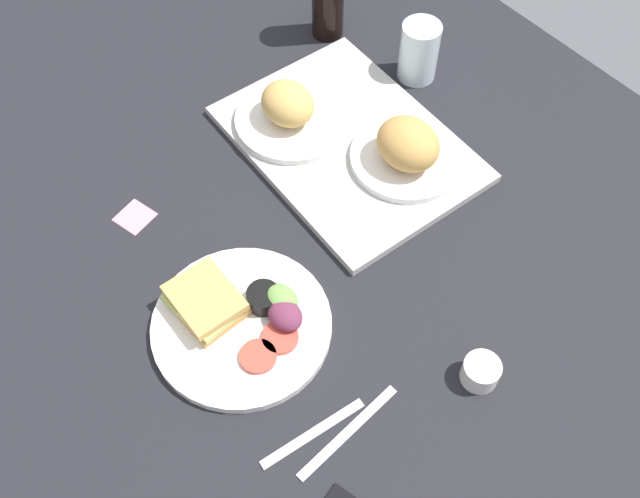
# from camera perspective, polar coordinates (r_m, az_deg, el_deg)

# --- Properties ---
(ground_plane) EXTENTS (1.90, 1.50, 0.03)m
(ground_plane) POSITION_cam_1_polar(r_m,az_deg,el_deg) (1.21, -1.70, -1.58)
(ground_plane) COLOR black
(serving_tray) EXTENTS (0.46, 0.35, 0.02)m
(serving_tray) POSITION_cam_1_polar(r_m,az_deg,el_deg) (1.34, 2.22, 8.23)
(serving_tray) COLOR #B2B2AD
(serving_tray) RESTS_ON ground_plane
(bread_plate_near) EXTENTS (0.21, 0.21, 0.09)m
(bread_plate_near) POSITION_cam_1_polar(r_m,az_deg,el_deg) (1.35, -2.35, 10.69)
(bread_plate_near) COLOR white
(bread_plate_near) RESTS_ON serving_tray
(bread_plate_far) EXTENTS (0.20, 0.20, 0.09)m
(bread_plate_far) POSITION_cam_1_polar(r_m,az_deg,el_deg) (1.28, 6.84, 7.75)
(bread_plate_far) COLOR white
(bread_plate_far) RESTS_ON serving_tray
(plate_with_salad) EXTENTS (0.28, 0.28, 0.05)m
(plate_with_salad) POSITION_cam_1_polar(r_m,az_deg,el_deg) (1.13, -6.19, -5.40)
(plate_with_salad) COLOR white
(plate_with_salad) RESTS_ON ground_plane
(drinking_glass) EXTENTS (0.07, 0.07, 0.12)m
(drinking_glass) POSITION_cam_1_polar(r_m,az_deg,el_deg) (1.45, 7.72, 15.03)
(drinking_glass) COLOR silver
(drinking_glass) RESTS_ON ground_plane
(espresso_cup) EXTENTS (0.06, 0.06, 0.04)m
(espresso_cup) POSITION_cam_1_polar(r_m,az_deg,el_deg) (1.11, 12.42, -9.34)
(espresso_cup) COLOR silver
(espresso_cup) RESTS_ON ground_plane
(fork) EXTENTS (0.03, 0.17, 0.01)m
(fork) POSITION_cam_1_polar(r_m,az_deg,el_deg) (1.07, -0.56, -14.16)
(fork) COLOR #B7B7BC
(fork) RESTS_ON ground_plane
(knife) EXTENTS (0.03, 0.19, 0.01)m
(knife) POSITION_cam_1_polar(r_m,az_deg,el_deg) (1.07, 2.21, -14.06)
(knife) COLOR #B7B7BC
(knife) RESTS_ON ground_plane
(sticky_note) EXTENTS (0.07, 0.07, 0.00)m
(sticky_note) POSITION_cam_1_polar(r_m,az_deg,el_deg) (1.29, -14.25, 2.45)
(sticky_note) COLOR pink
(sticky_note) RESTS_ON ground_plane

